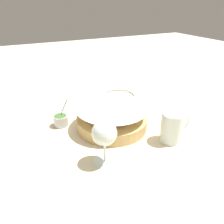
{
  "coord_description": "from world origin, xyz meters",
  "views": [
    {
      "loc": [
        -0.34,
        -0.61,
        0.44
      ],
      "look_at": [
        -0.02,
        0.04,
        0.07
      ],
      "focal_mm": 35.0,
      "sensor_mm": 36.0,
      "label": 1
    }
  ],
  "objects_px": {
    "sauce_cup": "(61,120)",
    "food_basket": "(112,119)",
    "wine_glass": "(104,135)",
    "side_plate": "(119,96)",
    "beer_mug": "(172,128)"
  },
  "relations": [
    {
      "from": "sauce_cup",
      "to": "food_basket",
      "type": "bearing_deg",
      "value": -29.57
    },
    {
      "from": "sauce_cup",
      "to": "wine_glass",
      "type": "relative_size",
      "value": 0.78
    },
    {
      "from": "wine_glass",
      "to": "side_plate",
      "type": "distance_m",
      "value": 0.5
    },
    {
      "from": "wine_glass",
      "to": "beer_mug",
      "type": "bearing_deg",
      "value": 0.1
    },
    {
      "from": "food_basket",
      "to": "beer_mug",
      "type": "height_order",
      "value": "beer_mug"
    },
    {
      "from": "sauce_cup",
      "to": "beer_mug",
      "type": "relative_size",
      "value": 0.94
    },
    {
      "from": "wine_glass",
      "to": "beer_mug",
      "type": "xyz_separation_m",
      "value": [
        0.25,
        0.0,
        -0.05
      ]
    },
    {
      "from": "sauce_cup",
      "to": "wine_glass",
      "type": "bearing_deg",
      "value": -76.65
    },
    {
      "from": "sauce_cup",
      "to": "side_plate",
      "type": "xyz_separation_m",
      "value": [
        0.33,
        0.14,
        -0.02
      ]
    },
    {
      "from": "sauce_cup",
      "to": "beer_mug",
      "type": "xyz_separation_m",
      "value": [
        0.32,
        -0.27,
        0.03
      ]
    },
    {
      "from": "food_basket",
      "to": "side_plate",
      "type": "height_order",
      "value": "food_basket"
    },
    {
      "from": "beer_mug",
      "to": "side_plate",
      "type": "height_order",
      "value": "beer_mug"
    },
    {
      "from": "sauce_cup",
      "to": "side_plate",
      "type": "height_order",
      "value": "sauce_cup"
    },
    {
      "from": "food_basket",
      "to": "sauce_cup",
      "type": "distance_m",
      "value": 0.2
    },
    {
      "from": "side_plate",
      "to": "sauce_cup",
      "type": "bearing_deg",
      "value": -156.71
    }
  ]
}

